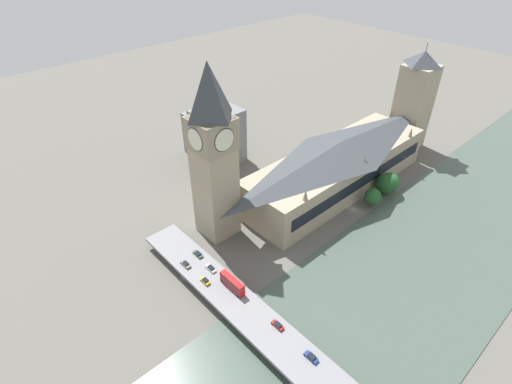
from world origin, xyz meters
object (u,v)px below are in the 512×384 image
double_decker_bus_mid (232,283)px  car_northbound_mid (186,264)px  car_southbound_lead (311,357)px  car_southbound_extra (211,268)px  car_southbound_mid (278,325)px  car_southbound_tail (205,281)px  clock_tower (213,152)px  car_northbound_tail (198,254)px  road_bridge (307,368)px  victoria_tower (414,101)px  parliament_hall (338,165)px

double_decker_bus_mid → car_northbound_mid: size_ratio=2.33×
car_southbound_lead → car_southbound_extra: car_southbound_lead is taller
car_southbound_mid → car_southbound_tail: car_southbound_tail is taller
clock_tower → car_southbound_extra: clock_tower is taller
car_northbound_tail → car_southbound_tail: car_southbound_tail is taller
road_bridge → double_decker_bus_mid: (36.98, -2.73, 3.47)m
car_northbound_mid → car_southbound_lead: size_ratio=1.05×
clock_tower → victoria_tower: (-13.33, -126.70, -11.36)m
parliament_hall → car_southbound_tail: 87.96m
victoria_tower → car_northbound_tail: size_ratio=12.56×
road_bridge → car_southbound_tail: size_ratio=40.27×
clock_tower → car_northbound_mid: (-12.13, 24.71, -32.83)m
victoria_tower → car_southbound_tail: victoria_tower is taller
car_southbound_mid → car_southbound_extra: size_ratio=0.93×
double_decker_bus_mid → car_northbound_tail: bearing=-1.7°
car_southbound_lead → car_southbound_tail: car_southbound_tail is taller
car_northbound_tail → car_southbound_extra: car_southbound_extra is taller
car_southbound_lead → car_southbound_mid: bearing=-2.0°
clock_tower → car_southbound_lead: bearing=164.5°
car_northbound_mid → car_southbound_mid: 42.32m
clock_tower → double_decker_bus_mid: size_ratio=6.60×
car_southbound_tail → car_southbound_extra: bearing=-55.6°
clock_tower → car_southbound_mid: clock_tower is taller
clock_tower → car_northbound_tail: (-10.95, 18.22, -32.83)m
car_northbound_tail → car_southbound_lead: car_southbound_lead is taller
car_southbound_lead → car_southbound_extra: bearing=0.2°
double_decker_bus_mid → car_southbound_extra: size_ratio=2.33×
parliament_hall → clock_tower: clock_tower is taller
car_southbound_lead → road_bridge: bearing=106.8°
road_bridge → car_southbound_tail: bearing=3.4°
car_northbound_mid → car_southbound_extra: car_southbound_extra is taller
clock_tower → road_bridge: (-69.20, 21.57, -34.40)m
parliament_hall → clock_tower: (13.38, 62.80, 25.82)m
parliament_hall → double_decker_bus_mid: parliament_hall is taller
car_northbound_mid → car_southbound_mid: car_southbound_mid is taller
road_bridge → car_southbound_extra: bearing=-2.9°
victoria_tower → car_northbound_mid: bearing=89.5°
car_southbound_extra → double_decker_bus_mid: bearing=-178.8°
road_bridge → car_southbound_mid: bearing=-11.8°
car_northbound_mid → car_northbound_tail: size_ratio=1.02×
parliament_hall → car_northbound_mid: (1.26, 87.50, -7.01)m
double_decker_bus_mid → car_southbound_mid: 21.84m
car_southbound_extra → parliament_hall: bearing=-85.3°
car_northbound_tail → double_decker_bus_mid: bearing=178.3°
victoria_tower → double_decker_bus_mid: 148.06m
double_decker_bus_mid → car_southbound_tail: bearing=32.6°
double_decker_bus_mid → car_southbound_lead: 36.22m
victoria_tower → road_bridge: victoria_tower is taller
car_southbound_tail → victoria_tower: bearing=-86.1°
road_bridge → car_southbound_mid: 15.64m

